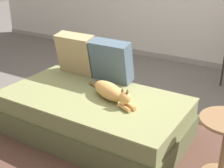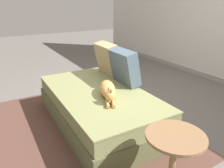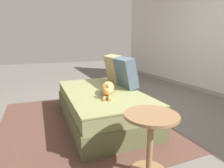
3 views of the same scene
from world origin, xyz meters
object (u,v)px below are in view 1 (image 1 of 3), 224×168
Objects in this scene: throw_pillow_corner at (77,54)px; cat at (111,92)px; throw_pillow_middle at (111,61)px; couch at (94,115)px.

throw_pillow_corner is 0.67× the size of cat.
throw_pillow_middle is at bearing 120.76° from cat.
throw_pillow_corner is at bearing 150.57° from cat.
throw_pillow_corner is at bearing 179.25° from throw_pillow_middle.
throw_pillow_corner reaches higher than couch.
cat is (0.67, -0.38, -0.16)m from throw_pillow_corner.
cat reaches higher than couch.
couch is 2.62× the size of cat.
couch is 4.00× the size of throw_pillow_middle.
throw_pillow_middle is 0.46m from cat.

